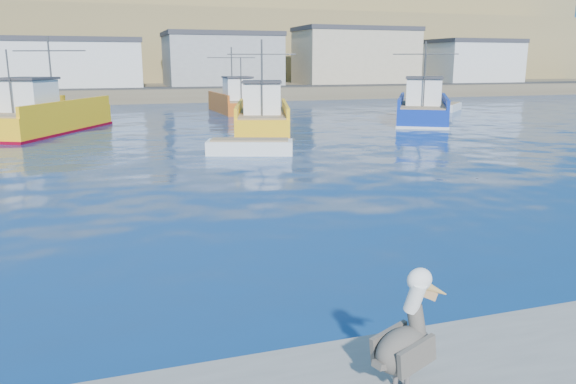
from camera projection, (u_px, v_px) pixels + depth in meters
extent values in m
plane|color=navy|center=(400.00, 280.00, 12.57)|extent=(260.00, 260.00, 0.00)
cube|color=brown|center=(146.00, 91.00, 78.98)|extent=(160.00, 30.00, 1.60)
cube|color=olive|center=(133.00, 55.00, 101.84)|extent=(180.00, 40.00, 14.00)
cube|color=olive|center=(126.00, 32.00, 119.21)|extent=(200.00, 40.00, 24.00)
cube|color=#2D2D2D|center=(152.00, 88.00, 68.61)|extent=(150.00, 5.00, 0.10)
cube|color=silver|center=(65.00, 65.00, 70.49)|extent=(18.00, 11.00, 5.50)
cube|color=#333338|center=(63.00, 40.00, 69.80)|extent=(18.36, 11.22, 0.60)
cube|color=gray|center=(222.00, 61.00, 76.49)|extent=(15.00, 10.00, 6.50)
cube|color=#333338|center=(221.00, 34.00, 75.69)|extent=(15.30, 10.20, 0.60)
cube|color=tan|center=(356.00, 58.00, 82.49)|extent=(17.00, 9.00, 7.50)
cube|color=#333338|center=(356.00, 29.00, 81.57)|extent=(17.34, 9.18, 0.60)
cube|color=silver|center=(471.00, 63.00, 88.77)|extent=(13.00, 10.00, 6.00)
cube|color=#333338|center=(472.00, 41.00, 88.03)|extent=(13.26, 10.20, 0.60)
cube|color=yellow|center=(46.00, 121.00, 38.79)|extent=(8.76, 12.18, 1.52)
cube|color=yellow|center=(69.00, 105.00, 38.27)|extent=(5.40, 10.31, 0.70)
cube|color=yellow|center=(20.00, 105.00, 38.81)|extent=(5.40, 10.31, 0.70)
cube|color=maroon|center=(47.00, 132.00, 38.95)|extent=(8.94, 12.42, 0.25)
cube|color=#8C7251|center=(45.00, 110.00, 38.61)|extent=(8.27, 11.62, 0.10)
cube|color=white|center=(28.00, 96.00, 36.68)|extent=(3.75, 3.84, 2.00)
cube|color=#333338|center=(26.00, 78.00, 36.43)|extent=(4.09, 4.24, 0.15)
cylinder|color=#4C4C4C|center=(51.00, 73.00, 39.18)|extent=(0.16, 0.16, 5.00)
cylinder|color=#4C4C4C|center=(10.00, 83.00, 34.79)|extent=(0.13, 0.13, 4.00)
cylinder|color=#4C4C4C|center=(49.00, 51.00, 38.84)|extent=(4.90, 2.54, 0.08)
cube|color=yellow|center=(262.00, 122.00, 39.16)|extent=(6.00, 10.47, 1.29)
cube|color=yellow|center=(285.00, 108.00, 39.00)|extent=(2.85, 9.40, 0.70)
cube|color=yellow|center=(239.00, 108.00, 38.87)|extent=(2.85, 9.40, 0.70)
cube|color=maroon|center=(262.00, 131.00, 39.30)|extent=(6.12, 10.68, 0.25)
cube|color=#8C7251|center=(262.00, 112.00, 39.01)|extent=(5.63, 10.01, 0.10)
cube|color=white|center=(262.00, 99.00, 37.32)|extent=(2.98, 3.04, 2.00)
cube|color=#333338|center=(262.00, 82.00, 37.07)|extent=(3.23, 3.37, 0.15)
cylinder|color=#4C4C4C|center=(262.00, 76.00, 39.42)|extent=(0.15, 0.15, 5.00)
cylinder|color=#4C4C4C|center=(262.00, 86.00, 35.67)|extent=(0.12, 0.12, 4.00)
cylinder|color=#4C4C4C|center=(262.00, 54.00, 39.08)|extent=(4.63, 1.39, 0.08)
cube|color=navy|center=(422.00, 113.00, 45.60)|extent=(8.70, 11.03, 1.38)
cube|color=navy|center=(445.00, 101.00, 44.99)|extent=(5.59, 9.04, 0.70)
cube|color=navy|center=(401.00, 100.00, 45.75)|extent=(5.59, 9.04, 0.70)
cube|color=silver|center=(422.00, 121.00, 45.75)|extent=(8.87, 11.26, 0.25)
cube|color=#8C7251|center=(423.00, 104.00, 45.44)|extent=(8.22, 10.52, 0.10)
cube|color=white|center=(424.00, 92.00, 43.68)|extent=(3.61, 3.63, 2.00)
cube|color=#333338|center=(424.00, 78.00, 43.43)|extent=(3.93, 4.00, 0.15)
cylinder|color=#4C4C4C|center=(424.00, 73.00, 45.89)|extent=(0.16, 0.16, 5.00)
cylinder|color=#4C4C4C|center=(424.00, 81.00, 41.96)|extent=(0.14, 0.14, 4.00)
cylinder|color=#4C4C4C|center=(425.00, 54.00, 45.55)|extent=(4.50, 2.77, 0.08)
cube|color=#BF5015|center=(235.00, 106.00, 54.39)|extent=(3.48, 9.02, 1.17)
cube|color=#BF5015|center=(250.00, 96.00, 54.68)|extent=(0.31, 8.81, 0.70)
cube|color=#BF5015|center=(218.00, 97.00, 53.68)|extent=(0.31, 8.81, 0.70)
cube|color=#8C7251|center=(235.00, 99.00, 54.25)|extent=(3.20, 8.66, 0.10)
cube|color=white|center=(238.00, 89.00, 52.77)|extent=(2.39, 2.27, 2.00)
cube|color=#333338|center=(237.00, 77.00, 52.52)|extent=(2.56, 2.55, 0.15)
cylinder|color=#4C4C4C|center=(232.00, 73.00, 54.52)|extent=(0.12, 0.12, 5.00)
cylinder|color=#4C4C4C|center=(241.00, 80.00, 51.32)|extent=(0.10, 0.10, 4.00)
cylinder|color=#4C4C4C|center=(231.00, 58.00, 54.18)|extent=(4.72, 0.14, 0.08)
cube|color=silver|center=(250.00, 149.00, 29.66)|extent=(4.77, 2.94, 0.90)
cube|color=#8C7251|center=(250.00, 140.00, 29.55)|extent=(4.24, 2.47, 0.09)
cube|color=silver|center=(449.00, 108.00, 56.01)|extent=(4.23, 4.15, 0.88)
cube|color=#8C7251|center=(450.00, 103.00, 55.91)|extent=(3.68, 3.61, 0.09)
cylinder|color=#595451|center=(407.00, 382.00, 7.38)|extent=(0.09, 0.09, 0.31)
cylinder|color=#595451|center=(396.00, 376.00, 7.54)|extent=(0.09, 0.09, 0.31)
cube|color=#595451|center=(398.00, 384.00, 7.60)|extent=(0.19, 0.17, 0.02)
ellipsoid|color=#38332D|center=(404.00, 350.00, 7.38)|extent=(1.03, 0.79, 0.62)
cube|color=#38332D|center=(417.00, 357.00, 7.17)|extent=(0.69, 0.28, 0.46)
cube|color=#38332D|center=(389.00, 342.00, 7.55)|extent=(0.69, 0.28, 0.46)
cube|color=#38332D|center=(382.00, 364.00, 7.17)|extent=(0.28, 0.24, 0.13)
cylinder|color=#38332D|center=(416.00, 322.00, 7.43)|extent=(0.30, 0.37, 0.49)
cylinder|color=white|center=(415.00, 297.00, 7.31)|extent=(0.29, 0.37, 0.47)
ellipsoid|color=white|center=(420.00, 280.00, 7.30)|extent=(0.44, 0.38, 0.31)
cone|color=gold|center=(433.00, 289.00, 7.51)|extent=(0.64, 0.34, 0.43)
cube|color=tan|center=(427.00, 294.00, 7.45)|extent=(0.38, 0.17, 0.27)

